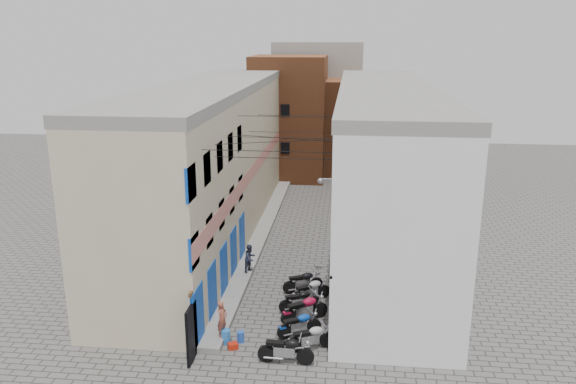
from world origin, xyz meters
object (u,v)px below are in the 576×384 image
(motorcycle_e, at_px, (300,299))
(person_a, at_px, (222,319))
(motorcycle_d, at_px, (305,308))
(motorcycle_a, at_px, (286,348))
(water_jug_near, at_px, (226,336))
(motorcycle_g, at_px, (303,280))
(red_crate, at_px, (233,346))
(motorcycle_c, at_px, (299,323))
(motorcycle_f, at_px, (311,290))
(motorcycle_b, at_px, (311,336))
(person_b, at_px, (250,258))
(water_jug_far, at_px, (241,337))

(motorcycle_e, distance_m, person_a, 4.02)
(motorcycle_d, relative_size, person_a, 1.49)
(motorcycle_a, xyz_separation_m, water_jug_near, (-2.51, 1.14, -0.33))
(motorcycle_g, relative_size, red_crate, 5.28)
(motorcycle_a, bearing_deg, motorcycle_c, 172.72)
(motorcycle_f, height_order, motorcycle_g, motorcycle_f)
(motorcycle_e, bearing_deg, motorcycle_b, -9.59)
(motorcycle_c, distance_m, motorcycle_g, 4.01)
(motorcycle_c, height_order, motorcycle_f, motorcycle_f)
(motorcycle_c, height_order, person_b, person_b)
(person_b, bearing_deg, motorcycle_e, -109.62)
(motorcycle_a, height_order, water_jug_near, motorcycle_a)
(motorcycle_f, bearing_deg, person_b, -164.16)
(motorcycle_d, relative_size, red_crate, 5.84)
(motorcycle_e, relative_size, motorcycle_f, 0.93)
(motorcycle_a, bearing_deg, motorcycle_d, 173.96)
(motorcycle_b, height_order, motorcycle_g, motorcycle_b)
(motorcycle_b, relative_size, red_crate, 5.30)
(motorcycle_a, distance_m, person_a, 2.96)
(motorcycle_g, bearing_deg, water_jug_near, -52.03)
(motorcycle_g, relative_size, water_jug_far, 4.44)
(motorcycle_a, bearing_deg, person_b, -159.02)
(motorcycle_e, height_order, red_crate, motorcycle_e)
(water_jug_far, xyz_separation_m, red_crate, (-0.20, -0.52, -0.11))
(motorcycle_c, xyz_separation_m, water_jug_far, (-2.25, -0.73, -0.33))
(motorcycle_b, xyz_separation_m, water_jug_near, (-3.35, 0.13, -0.29))
(motorcycle_c, xyz_separation_m, motorcycle_f, (0.25, 3.03, 0.04))
(water_jug_near, distance_m, water_jug_far, 0.58)
(motorcycle_c, height_order, water_jug_far, motorcycle_c)
(motorcycle_b, bearing_deg, person_b, -174.95)
(motorcycle_c, xyz_separation_m, person_b, (-2.97, 5.50, 0.41))
(motorcycle_d, xyz_separation_m, motorcycle_g, (-0.30, 2.81, -0.06))
(motorcycle_d, xyz_separation_m, water_jug_near, (-2.93, -2.06, -0.35))
(motorcycle_c, distance_m, motorcycle_d, 1.20)
(motorcycle_b, bearing_deg, motorcycle_a, -63.13)
(motorcycle_d, height_order, person_a, person_a)
(motorcycle_b, relative_size, motorcycle_f, 0.97)
(motorcycle_e, height_order, water_jug_near, motorcycle_e)
(motorcycle_b, distance_m, water_jug_far, 2.82)
(motorcycle_e, relative_size, water_jug_near, 3.39)
(motorcycle_a, bearing_deg, water_jug_near, -113.01)
(motorcycle_e, relative_size, motorcycle_g, 0.96)
(motorcycle_f, distance_m, water_jug_far, 4.53)
(motorcycle_c, distance_m, person_b, 6.27)
(motorcycle_b, relative_size, motorcycle_e, 1.04)
(water_jug_far, bearing_deg, motorcycle_a, -33.34)
(motorcycle_a, distance_m, person_b, 7.98)
(motorcycle_f, bearing_deg, motorcycle_b, -32.50)
(motorcycle_f, bearing_deg, water_jug_far, -70.15)
(motorcycle_g, height_order, water_jug_near, motorcycle_g)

